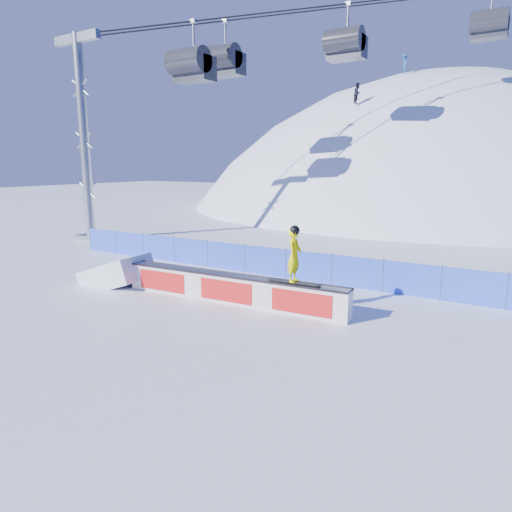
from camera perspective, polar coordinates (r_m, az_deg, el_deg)
The scene contains 7 objects.
ground at distance 15.74m, azimuth -7.22°, elevation -5.73°, with size 160.00×160.00×0.00m, color white.
snow_hill at distance 59.06m, azimuth 20.05°, elevation -11.78°, with size 64.00×64.00×64.00m.
safety_fence at distance 19.19m, azimuth 1.09°, elevation -0.64°, with size 22.05×0.05×1.30m.
rail_box at distance 15.44m, azimuth -3.28°, elevation -4.08°, with size 8.36×0.98×1.00m.
snow_ramp at distance 18.77m, azimuth -16.95°, elevation -3.32°, with size 2.52×1.68×0.95m, color white, non-canonical shape.
snowboarder at distance 14.05m, azimuth 4.82°, elevation 0.16°, with size 1.73×0.64×1.79m.
distant_skiers at distance 42.68m, azimuth 22.55°, elevation 19.79°, with size 14.85×9.28×6.39m.
Camera 1 is at (9.42, -11.73, 4.64)m, focal length 32.00 mm.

